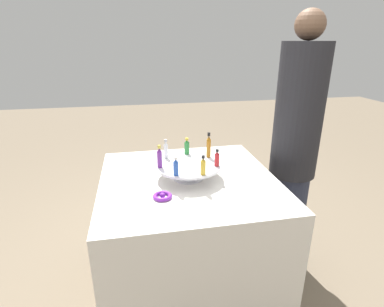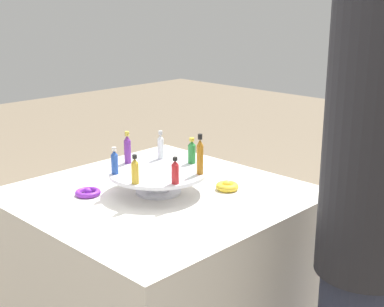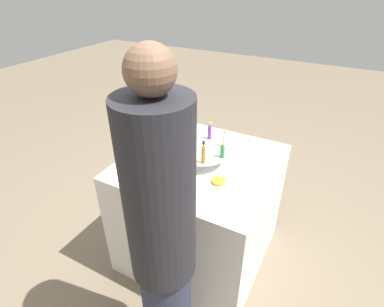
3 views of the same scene
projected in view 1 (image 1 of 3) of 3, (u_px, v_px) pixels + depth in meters
ground_plane at (189, 294)px, 1.86m from camera, size 12.00×12.00×0.00m
party_table at (189, 241)px, 1.72m from camera, size 0.91×0.91×0.80m
display_stand at (188, 168)px, 1.56m from camera, size 0.34×0.34×0.08m
bottle_gold at (203, 166)px, 1.42m from camera, size 0.02×0.02×0.10m
bottle_red at (217, 158)px, 1.52m from camera, size 0.02×0.02×0.09m
bottle_amber at (209, 146)px, 1.62m from camera, size 0.02×0.02×0.14m
bottle_green at (187, 147)px, 1.68m from camera, size 0.03×0.03×0.09m
bottle_clear at (166, 150)px, 1.62m from camera, size 0.02×0.02×0.11m
bottle_purple at (160, 157)px, 1.50m from camera, size 0.03×0.03×0.12m
bottle_blue at (176, 167)px, 1.41m from camera, size 0.02×0.02×0.09m
ribbon_bow_gold at (208, 160)px, 1.78m from camera, size 0.08×0.08×0.04m
ribbon_bow_purple at (162, 196)px, 1.38m from camera, size 0.09×0.09×0.03m
person_figure at (294, 153)px, 1.85m from camera, size 0.28×0.28×1.64m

